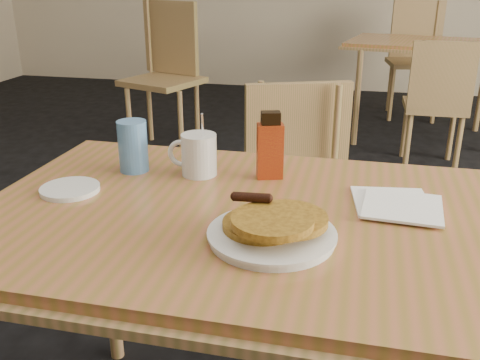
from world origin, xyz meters
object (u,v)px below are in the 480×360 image
coffee_mug (198,154)px  blue_tumbler (133,146)px  chair_main_far (293,183)px  chair_neighbor_far (416,48)px  syrup_bottle (270,148)px  chair_neighbor_near (438,95)px  main_table (245,228)px  chair_wall_extra (167,62)px  neighbor_table (428,47)px  pancake_plate (272,229)px

coffee_mug → blue_tumbler: (-0.17, -0.01, 0.01)m
chair_main_far → coffee_mug: (-0.18, -0.57, 0.29)m
chair_neighbor_far → syrup_bottle: (-0.66, -3.80, 0.23)m
syrup_bottle → chair_neighbor_far: bearing=63.1°
syrup_bottle → chair_neighbor_near: bearing=56.1°
blue_tumbler → main_table: bearing=-28.6°
coffee_mug → main_table: bearing=-31.0°
chair_wall_extra → coffee_mug: 2.64m
neighbor_table → chair_main_far: 2.60m
chair_neighbor_far → chair_neighbor_near: size_ratio=1.17×
blue_tumbler → syrup_bottle: bearing=4.8°
chair_neighbor_near → chair_wall_extra: (-1.87, 0.13, 0.12)m
pancake_plate → blue_tumbler: (-0.42, 0.31, 0.04)m
coffee_mug → chair_neighbor_near: bearing=87.6°
chair_neighbor_near → chair_main_far: bearing=-112.3°
neighbor_table → chair_neighbor_near: 0.78m
chair_main_far → neighbor_table: bearing=53.0°
chair_neighbor_far → syrup_bottle: chair_neighbor_far is taller
neighbor_table → pancake_plate: 3.44m
main_table → chair_neighbor_far: chair_neighbor_far is taller
main_table → pancake_plate: 0.16m
neighbor_table → chair_neighbor_near: chair_neighbor_near is taller
main_table → blue_tumbler: (-0.34, 0.19, 0.11)m
neighbor_table → chair_neighbor_near: size_ratio=1.54×
chair_neighbor_near → syrup_bottle: 2.41m
pancake_plate → syrup_bottle: bearing=100.8°
chair_neighbor_far → blue_tumbler: (-1.02, -3.83, 0.22)m
chair_neighbor_near → syrup_bottle: syrup_bottle is taller
chair_wall_extra → neighbor_table: bearing=38.7°
chair_neighbor_far → blue_tumbler: size_ratio=7.38×
chair_wall_extra → pancake_plate: bearing=-45.7°
pancake_plate → chair_neighbor_far: bearing=81.8°
main_table → coffee_mug: coffee_mug is taller
main_table → chair_neighbor_far: bearing=80.4°
chair_wall_extra → syrup_bottle: bearing=-44.0°
neighbor_table → chair_neighbor_near: bearing=-88.9°
chair_neighbor_far → pancake_plate: size_ratio=3.90×
chair_main_far → chair_neighbor_far: bearing=56.8°
chair_main_far → syrup_bottle: (0.00, -0.55, 0.31)m
neighbor_table → syrup_bottle: size_ratio=7.57×
chair_main_far → coffee_mug: 0.66m
main_table → blue_tumbler: bearing=151.4°
neighbor_table → syrup_bottle: bearing=-102.6°
coffee_mug → syrup_bottle: (0.18, 0.02, 0.02)m
coffee_mug → chair_neighbor_far: bearing=96.0°
chair_neighbor_far → chair_main_far: bearing=-109.7°
pancake_plate → coffee_mug: size_ratio=1.50×
pancake_plate → blue_tumbler: size_ratio=1.89×
neighbor_table → chair_wall_extra: chair_wall_extra is taller
pancake_plate → coffee_mug: bearing=128.1°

